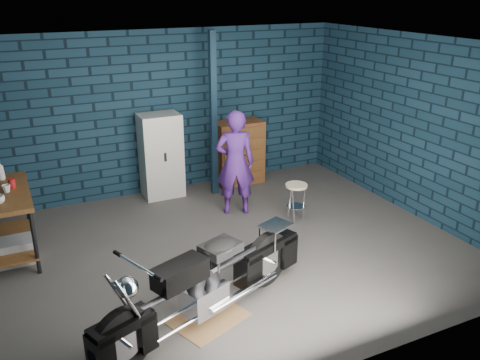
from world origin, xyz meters
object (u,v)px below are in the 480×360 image
Objects in this scene: tool_chest at (239,152)px; shop_stool at (296,203)px; person at (235,163)px; locker at (161,156)px; workbench at (10,224)px; motorcycle at (208,277)px; storage_bin at (16,251)px.

shop_stool is (0.07, -1.82, -0.26)m from tool_chest.
person is 1.16× the size of locker.
motorcycle is (1.79, -2.39, 0.07)m from workbench.
person reaches higher than workbench.
storage_bin is (-3.19, -0.17, -0.66)m from person.
locker is at bearing 129.37° from shop_stool.
storage_bin is at bearing 22.64° from person.
tool_chest is (3.80, 1.32, 0.40)m from storage_bin.
motorcycle is 4.73× the size of storage_bin.
locker reaches higher than motorcycle.
locker is (0.61, 3.50, 0.18)m from motorcycle.
person is at bearing -118.03° from tool_chest.
shop_stool is at bearing -50.63° from locker.
tool_chest is at bearing 0.00° from locker.
locker is (2.38, 1.32, 0.55)m from storage_bin.
tool_chest is 1.89× the size of shop_stool.
workbench is 3.23m from person.
locker is at bearing 28.96° from storage_bin.
tool_chest reaches higher than workbench.
person is 1.41m from locker.
person reaches higher than storage_bin.
motorcycle reaches higher than workbench.
locker is 1.43m from tool_chest.
motorcycle is at bearing -53.06° from workbench.
motorcycle is at bearing -141.35° from shop_stool.
shop_stool is (1.50, -1.82, -0.41)m from locker.
person is (1.42, 2.36, 0.29)m from motorcycle.
person reaches higher than motorcycle.
workbench is at bearing 19.11° from person.
motorcycle is at bearing -120.09° from tool_chest.
motorcycle is 2.12× the size of tool_chest.
motorcycle is 2.77m from person.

